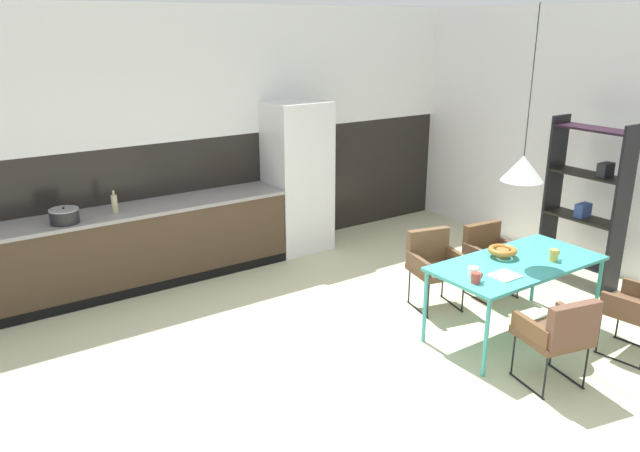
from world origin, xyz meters
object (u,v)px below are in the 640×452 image
at_px(mug_dark_espresso, 554,255).
at_px(cooking_pot, 64,216).
at_px(fruit_bowl, 502,251).
at_px(open_shelf_unit, 586,200).
at_px(armchair_facing_counter, 433,259).
at_px(dining_table, 517,267).
at_px(armchair_by_stool, 560,330).
at_px(bottle_oil_tall, 114,204).
at_px(mug_white_ceramic, 473,272).
at_px(pendant_lamp_over_table_near, 523,168).
at_px(open_book, 505,276).
at_px(armchair_far_side, 489,251).
at_px(refrigerator_column, 298,177).
at_px(mug_glass_clear, 476,278).

distance_m(mug_dark_espresso, cooking_pot, 4.71).
xyz_separation_m(fruit_bowl, open_shelf_unit, (1.65, 0.26, 0.17)).
bearing_deg(open_shelf_unit, armchair_facing_counter, -104.78).
xyz_separation_m(dining_table, armchair_by_stool, (-0.43, -0.78, -0.17)).
xyz_separation_m(fruit_bowl, bottle_oil_tall, (-2.66, 2.90, 0.20)).
bearing_deg(mug_white_ceramic, cooking_pot, 131.19).
xyz_separation_m(armchair_by_stool, pendant_lamp_over_table_near, (0.43, 0.83, 1.08)).
xyz_separation_m(fruit_bowl, open_book, (-0.34, -0.32, -0.05)).
height_order(mug_white_ceramic, mug_dark_espresso, mug_dark_espresso).
height_order(armchair_far_side, pendant_lamp_over_table_near, pendant_lamp_over_table_near).
distance_m(refrigerator_column, pendant_lamp_over_table_near, 3.15).
bearing_deg(armchair_by_stool, mug_dark_espresso, 53.11).
distance_m(armchair_far_side, pendant_lamp_over_table_near, 1.42).
distance_m(fruit_bowl, mug_dark_espresso, 0.45).
bearing_deg(mug_white_ceramic, mug_glass_clear, -128.10).
xyz_separation_m(armchair_by_stool, open_shelf_unit, (2.06, 1.20, 0.45)).
height_order(armchair_by_stool, open_book, armchair_by_stool).
height_order(mug_dark_espresso, pendant_lamp_over_table_near, pendant_lamp_over_table_near).
relative_size(fruit_bowl, open_shelf_unit, 0.14).
bearing_deg(pendant_lamp_over_table_near, mug_glass_clear, -166.76).
bearing_deg(open_shelf_unit, mug_white_ceramic, -79.29).
xyz_separation_m(armchair_facing_counter, mug_glass_clear, (-0.51, -1.00, 0.27)).
xyz_separation_m(refrigerator_column, mug_dark_espresso, (0.67, -3.27, -0.16)).
height_order(fruit_bowl, cooking_pot, cooking_pot).
bearing_deg(armchair_by_stool, bottle_oil_tall, 133.04).
bearing_deg(mug_dark_espresso, mug_glass_clear, 177.00).
height_order(armchair_far_side, mug_dark_espresso, mug_dark_espresso).
distance_m(armchair_facing_counter, bottle_oil_tall, 3.35).
distance_m(fruit_bowl, mug_glass_clear, 0.70).
height_order(open_book, mug_dark_espresso, mug_dark_espresso).
relative_size(refrigerator_column, armchair_facing_counter, 2.39).
xyz_separation_m(refrigerator_column, fruit_bowl, (0.35, -2.95, -0.15)).
xyz_separation_m(refrigerator_column, cooking_pot, (-2.82, -0.12, 0.02)).
height_order(fruit_bowl, mug_white_ceramic, fruit_bowl).
bearing_deg(dining_table, refrigerator_column, 96.88).
bearing_deg(fruit_bowl, bottle_oil_tall, 132.52).
distance_m(armchair_facing_counter, mug_white_ceramic, 1.02).
bearing_deg(mug_dark_espresso, cooking_pot, 137.98).
bearing_deg(mug_glass_clear, mug_dark_espresso, -3.00).
distance_m(dining_table, armchair_by_stool, 0.91).
relative_size(refrigerator_column, pendant_lamp_over_table_near, 1.28).
bearing_deg(armchair_by_stool, fruit_bowl, 79.12).
distance_m(armchair_far_side, fruit_bowl, 0.88).
bearing_deg(mug_dark_espresso, armchair_by_stool, -139.61).
height_order(armchair_far_side, mug_glass_clear, mug_glass_clear).
xyz_separation_m(open_book, mug_white_ceramic, (-0.22, 0.16, 0.04)).
distance_m(bottle_oil_tall, pendant_lamp_over_table_near, 4.07).
distance_m(armchair_facing_counter, open_book, 1.09).
xyz_separation_m(armchair_by_stool, open_book, (0.07, 0.62, 0.23)).
height_order(armchair_by_stool, mug_glass_clear, mug_glass_clear).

